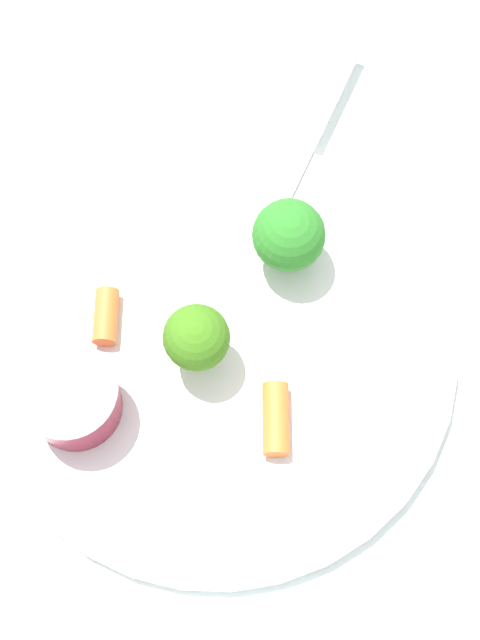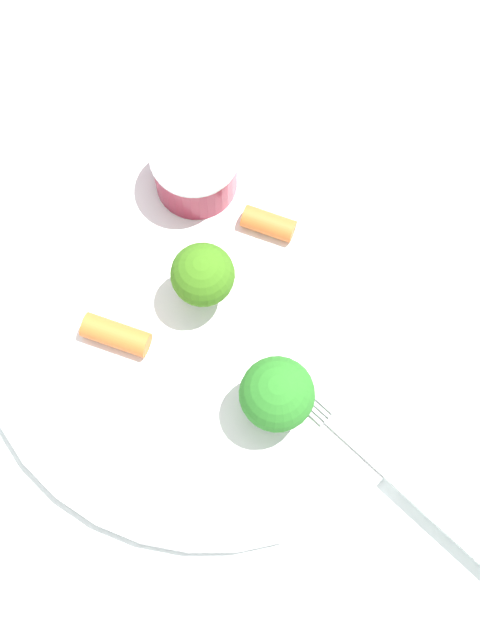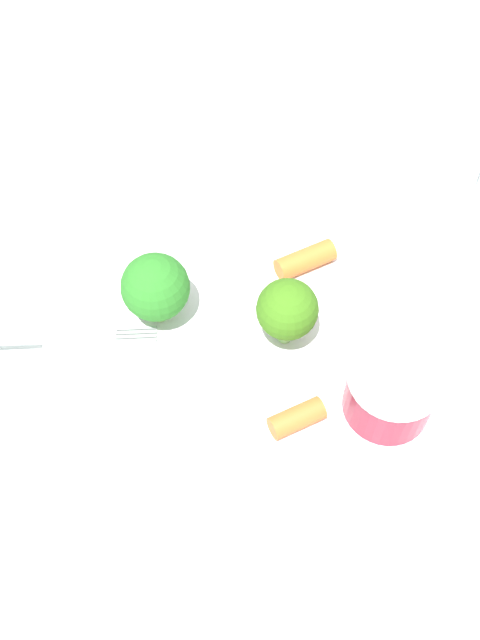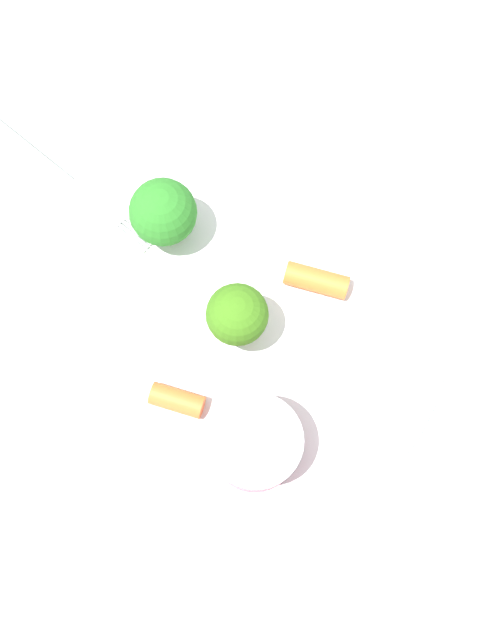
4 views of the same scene
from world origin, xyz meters
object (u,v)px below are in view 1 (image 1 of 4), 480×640
object	(u,v)px
sauce_cup	(72,399)
carrot_stick_0	(276,419)
fork	(311,146)
broccoli_floret_0	(289,236)
plate	(218,346)
carrot_stick_1	(106,316)
broccoli_floret_1	(196,338)

from	to	relation	value
sauce_cup	carrot_stick_0	bearing A→B (deg)	70.95
carrot_stick_0	fork	world-z (taller)	carrot_stick_0
broccoli_floret_0	carrot_stick_0	bearing A→B (deg)	-19.06
plate	carrot_stick_0	xyz separation A→B (m)	(0.06, 0.02, 0.01)
sauce_cup	broccoli_floret_0	distance (m)	0.17
fork	carrot_stick_0	bearing A→B (deg)	-22.53
plate	carrot_stick_1	bearing A→B (deg)	-116.53
plate	broccoli_floret_0	xyz separation A→B (m)	(-0.05, 0.06, 0.04)
broccoli_floret_0	plate	bearing A→B (deg)	-51.59
plate	carrot_stick_0	bearing A→B (deg)	20.12
plate	broccoli_floret_1	world-z (taller)	broccoli_floret_1
plate	carrot_stick_1	size ratio (longest dim) A/B	8.61
carrot_stick_0	fork	xyz separation A→B (m)	(-0.18, 0.08, -0.01)
broccoli_floret_0	broccoli_floret_1	size ratio (longest dim) A/B	1.01
carrot_stick_1	broccoli_floret_0	bearing A→B (deg)	96.43
broccoli_floret_0	broccoli_floret_1	bearing A→B (deg)	-54.12
sauce_cup	broccoli_floret_1	bearing A→B (deg)	99.51
broccoli_floret_0	carrot_stick_1	bearing A→B (deg)	-83.57
carrot_stick_0	sauce_cup	bearing A→B (deg)	-109.05
carrot_stick_1	sauce_cup	bearing A→B (deg)	-29.75
broccoli_floret_1	carrot_stick_1	size ratio (longest dim) A/B	1.59
plate	fork	distance (m)	0.16
fork	broccoli_floret_0	bearing A→B (deg)	-27.13
broccoli_floret_1	carrot_stick_0	world-z (taller)	broccoli_floret_1
plate	broccoli_floret_0	bearing A→B (deg)	128.41
plate	broccoli_floret_0	distance (m)	0.08
broccoli_floret_1	carrot_stick_0	bearing A→B (deg)	33.49
broccoli_floret_0	carrot_stick_0	distance (m)	0.11
broccoli_floret_0	carrot_stick_0	world-z (taller)	broccoli_floret_0
broccoli_floret_0	carrot_stick_0	size ratio (longest dim) A/B	1.29
plate	broccoli_floret_0	world-z (taller)	broccoli_floret_0
carrot_stick_0	fork	size ratio (longest dim) A/B	0.32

